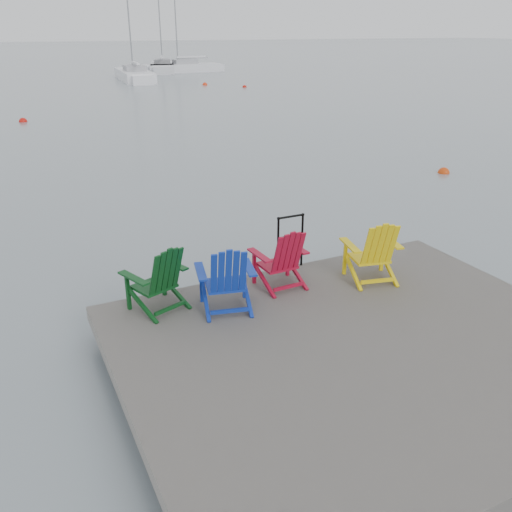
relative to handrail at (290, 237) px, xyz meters
name	(u,v)px	position (x,y,z in m)	size (l,w,h in m)	color
ground	(364,377)	(-0.25, -2.45, -1.04)	(400.00, 400.00, 0.00)	slate
dock	(366,354)	(-0.25, -2.45, -0.69)	(6.00, 5.00, 1.40)	#2A2726
handrail	(290,237)	(0.00, 0.00, 0.00)	(0.48, 0.04, 0.90)	black
chair_green	(159,277)	(-2.31, -0.47, -0.05)	(0.92, 0.88, 0.97)	#0A3C14
chair_blue	(226,277)	(-1.49, -0.89, -0.04)	(0.91, 0.86, 0.99)	#0E2B9A
chair_red	(282,258)	(-0.46, -0.58, -0.06)	(0.78, 0.73, 0.95)	maroon
chair_yellow	(374,250)	(0.90, -0.99, -0.03)	(0.92, 0.87, 1.01)	yellow
sailboat_near	(134,76)	(7.72, 41.41, -0.69)	(3.22, 9.12, 12.26)	white
sailboat_mid	(163,68)	(12.93, 50.44, -0.69)	(4.87, 9.25, 12.30)	silver
sailboat_far	(182,69)	(14.27, 48.11, -0.69)	(7.73, 2.13, 10.72)	white
buoy_a	(444,173)	(8.30, 5.17, -1.04)	(0.36, 0.36, 0.36)	#CB3B0B
buoy_b	(23,122)	(-2.64, 21.41, -1.04)	(0.39, 0.39, 0.39)	red
buoy_c	(245,87)	(13.71, 31.76, -1.04)	(0.32, 0.32, 0.32)	red
buoy_d	(205,85)	(11.62, 34.69, -1.04)	(0.39, 0.39, 0.39)	red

